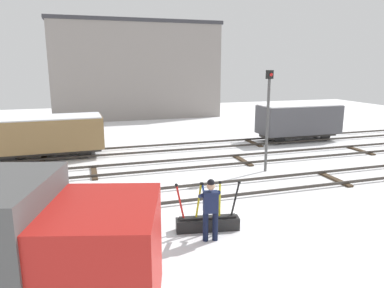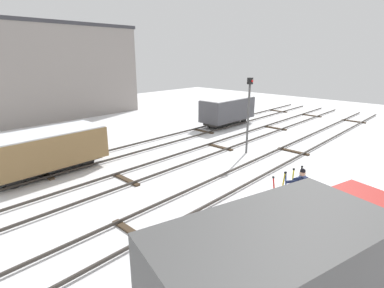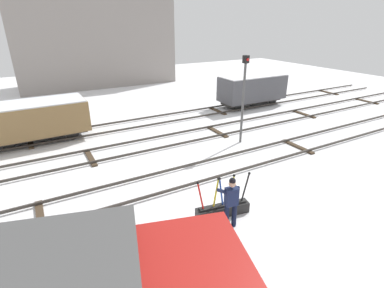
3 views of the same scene
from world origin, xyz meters
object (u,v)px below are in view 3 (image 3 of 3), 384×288
object	(u,v)px
freight_car_far_end	(252,89)
switch_lever_frame	(223,208)
freight_car_mid_siding	(31,120)
rail_worker	(231,200)
signal_post	(244,92)

from	to	relation	value
freight_car_far_end	switch_lever_frame	bearing A→B (deg)	-133.63
freight_car_mid_siding	rail_worker	bearing A→B (deg)	-66.83
switch_lever_frame	freight_car_mid_siding	distance (m)	11.21
switch_lever_frame	rail_worker	world-z (taller)	rail_worker
rail_worker	freight_car_far_end	world-z (taller)	freight_car_far_end
rail_worker	freight_car_mid_siding	distance (m)	11.63
switch_lever_frame	freight_car_far_end	world-z (taller)	freight_car_far_end
switch_lever_frame	signal_post	size ratio (longest dim) A/B	0.42
freight_car_mid_siding	freight_car_far_end	world-z (taller)	freight_car_far_end
freight_car_mid_siding	freight_car_far_end	size ratio (longest dim) A/B	1.10
switch_lever_frame	freight_car_mid_siding	xyz separation A→B (m)	(-5.01, 9.98, 0.98)
switch_lever_frame	freight_car_mid_siding	size ratio (longest dim) A/B	0.34
switch_lever_frame	freight_car_far_end	xyz separation A→B (m)	(9.50, 9.98, 1.05)
signal_post	freight_car_mid_siding	xyz separation A→B (m)	(-9.40, 5.28, -1.42)
switch_lever_frame	signal_post	xyz separation A→B (m)	(4.39, 4.71, 2.40)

